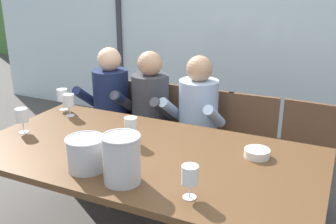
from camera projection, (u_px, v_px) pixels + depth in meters
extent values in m
plane|color=#4C4742|center=(199.00, 186.00, 3.53)|extent=(14.00, 14.00, 0.00)
cube|color=silver|center=(248.00, 22.00, 4.32)|extent=(7.35, 0.03, 2.60)
cube|color=#38383D|center=(119.00, 16.00, 4.97)|extent=(0.06, 0.06, 2.60)
cube|color=#477A38|center=(292.00, 30.00, 7.50)|extent=(13.35, 2.40, 1.58)
cube|color=brown|center=(144.00, 155.00, 2.43)|extent=(2.15, 1.11, 0.04)
cylinder|color=brown|center=(70.00, 153.00, 3.34)|extent=(0.07, 0.07, 0.72)
cylinder|color=brown|center=(310.00, 208.00, 2.56)|extent=(0.07, 0.07, 0.72)
cube|color=brown|center=(111.00, 130.00, 3.59)|extent=(0.48, 0.48, 0.03)
cube|color=brown|center=(123.00, 101.00, 3.68)|extent=(0.42, 0.08, 0.42)
cylinder|color=brown|center=(83.00, 156.00, 3.61)|extent=(0.04, 0.04, 0.44)
cylinder|color=brown|center=(116.00, 166.00, 3.42)|extent=(0.04, 0.04, 0.44)
cylinder|color=brown|center=(109.00, 142.00, 3.92)|extent=(0.04, 0.04, 0.44)
cylinder|color=brown|center=(141.00, 150.00, 3.73)|extent=(0.04, 0.04, 0.44)
cube|color=brown|center=(152.00, 136.00, 3.47)|extent=(0.45, 0.45, 0.03)
cube|color=brown|center=(162.00, 105.00, 3.56)|extent=(0.42, 0.05, 0.42)
cylinder|color=brown|center=(123.00, 164.00, 3.47)|extent=(0.04, 0.04, 0.44)
cylinder|color=brown|center=(161.00, 173.00, 3.31)|extent=(0.04, 0.04, 0.44)
cylinder|color=brown|center=(144.00, 147.00, 3.79)|extent=(0.04, 0.04, 0.44)
cylinder|color=brown|center=(180.00, 155.00, 3.62)|extent=(0.04, 0.04, 0.44)
cube|color=brown|center=(199.00, 145.00, 3.29)|extent=(0.47, 0.47, 0.03)
cube|color=brown|center=(210.00, 113.00, 3.38)|extent=(0.42, 0.07, 0.42)
cylinder|color=brown|center=(168.00, 173.00, 3.30)|extent=(0.04, 0.04, 0.44)
cylinder|color=brown|center=(210.00, 185.00, 3.12)|extent=(0.04, 0.04, 0.44)
cylinder|color=brown|center=(189.00, 156.00, 3.61)|extent=(0.04, 0.04, 0.44)
cylinder|color=brown|center=(227.00, 165.00, 3.43)|extent=(0.04, 0.04, 0.44)
cube|color=brown|center=(245.00, 154.00, 3.12)|extent=(0.45, 0.45, 0.03)
cube|color=brown|center=(252.00, 120.00, 3.22)|extent=(0.42, 0.05, 0.42)
cylinder|color=brown|center=(214.00, 186.00, 3.10)|extent=(0.04, 0.04, 0.44)
cylinder|color=brown|center=(262.00, 196.00, 2.96)|extent=(0.04, 0.04, 0.44)
cylinder|color=brown|center=(227.00, 165.00, 3.43)|extent=(0.04, 0.04, 0.44)
cylinder|color=brown|center=(271.00, 174.00, 3.29)|extent=(0.04, 0.04, 0.44)
cube|color=brown|center=(301.00, 165.00, 2.94)|extent=(0.46, 0.46, 0.03)
cube|color=brown|center=(310.00, 128.00, 3.03)|extent=(0.42, 0.06, 0.42)
cylinder|color=brown|center=(267.00, 197.00, 2.95)|extent=(0.04, 0.04, 0.44)
cylinder|color=brown|center=(320.00, 211.00, 2.78)|extent=(0.04, 0.04, 0.44)
cylinder|color=brown|center=(279.00, 175.00, 3.26)|extent=(0.04, 0.04, 0.44)
cylinder|color=brown|center=(328.00, 187.00, 3.09)|extent=(0.04, 0.04, 0.44)
cylinder|color=#192347|center=(111.00, 98.00, 3.54)|extent=(0.34, 0.34, 0.52)
sphere|color=#DBAD89|center=(109.00, 59.00, 3.42)|extent=(0.21, 0.21, 0.21)
cube|color=#47423D|center=(93.00, 131.00, 3.48)|extent=(0.16, 0.41, 0.13)
cube|color=#47423D|center=(111.00, 134.00, 3.42)|extent=(0.16, 0.41, 0.13)
cylinder|color=#47423D|center=(82.00, 167.00, 3.38)|extent=(0.10, 0.10, 0.47)
cylinder|color=#47423D|center=(101.00, 170.00, 3.32)|extent=(0.10, 0.10, 0.47)
cylinder|color=#192347|center=(86.00, 97.00, 3.49)|extent=(0.10, 0.33, 0.26)
cylinder|color=#192347|center=(124.00, 102.00, 3.36)|extent=(0.10, 0.33, 0.26)
cylinder|color=#38383D|center=(151.00, 104.00, 3.37)|extent=(0.34, 0.34, 0.52)
sphere|color=tan|center=(150.00, 64.00, 3.26)|extent=(0.21, 0.21, 0.21)
cube|color=#47423D|center=(130.00, 138.00, 3.34)|extent=(0.15, 0.41, 0.13)
cube|color=#47423D|center=(148.00, 142.00, 3.26)|extent=(0.15, 0.41, 0.13)
cylinder|color=#47423D|center=(117.00, 174.00, 3.25)|extent=(0.10, 0.10, 0.47)
cylinder|color=#47423D|center=(136.00, 179.00, 3.17)|extent=(0.10, 0.10, 0.47)
cylinder|color=#38383D|center=(124.00, 102.00, 3.35)|extent=(0.10, 0.33, 0.26)
cylinder|color=#38383D|center=(163.00, 109.00, 3.18)|extent=(0.10, 0.33, 0.26)
cylinder|color=#9EB2D1|center=(198.00, 111.00, 3.20)|extent=(0.34, 0.34, 0.52)
sphere|color=tan|center=(199.00, 69.00, 3.08)|extent=(0.21, 0.21, 0.21)
cube|color=#47423D|center=(177.00, 147.00, 3.16)|extent=(0.15, 0.41, 0.13)
cube|color=#47423D|center=(197.00, 152.00, 3.08)|extent=(0.15, 0.41, 0.13)
cylinder|color=#47423D|center=(165.00, 186.00, 3.08)|extent=(0.10, 0.10, 0.47)
cylinder|color=#47423D|center=(186.00, 192.00, 3.00)|extent=(0.10, 0.10, 0.47)
cylinder|color=#9EB2D1|center=(171.00, 109.00, 3.17)|extent=(0.10, 0.33, 0.26)
cylinder|color=#9EB2D1|center=(215.00, 116.00, 3.01)|extent=(0.10, 0.33, 0.26)
cylinder|color=#B7B7BC|center=(122.00, 159.00, 2.04)|extent=(0.20, 0.20, 0.26)
torus|color=silver|center=(121.00, 136.00, 1.99)|extent=(0.21, 0.21, 0.01)
cylinder|color=#B7B7BC|center=(86.00, 154.00, 2.18)|extent=(0.22, 0.22, 0.18)
torus|color=silver|center=(85.00, 139.00, 2.15)|extent=(0.22, 0.22, 0.01)
cylinder|color=silver|center=(257.00, 153.00, 2.35)|extent=(0.15, 0.15, 0.05)
cylinder|color=silver|center=(70.00, 116.00, 3.04)|extent=(0.07, 0.07, 0.00)
cylinder|color=silver|center=(70.00, 111.00, 3.03)|extent=(0.01, 0.01, 0.07)
cylinder|color=silver|center=(69.00, 100.00, 3.00)|extent=(0.08, 0.08, 0.09)
cylinder|color=#560C1E|center=(69.00, 104.00, 3.01)|extent=(0.07, 0.07, 0.04)
cylinder|color=silver|center=(64.00, 109.00, 3.18)|extent=(0.07, 0.07, 0.00)
cylinder|color=silver|center=(63.00, 105.00, 3.16)|extent=(0.01, 0.01, 0.07)
cylinder|color=silver|center=(62.00, 95.00, 3.13)|extent=(0.08, 0.08, 0.09)
cylinder|color=silver|center=(190.00, 197.00, 1.93)|extent=(0.07, 0.07, 0.00)
cylinder|color=silver|center=(190.00, 190.00, 1.92)|extent=(0.01, 0.01, 0.07)
cylinder|color=silver|center=(190.00, 175.00, 1.89)|extent=(0.08, 0.08, 0.09)
cylinder|color=#E0D184|center=(190.00, 180.00, 1.90)|extent=(0.07, 0.07, 0.04)
cylinder|color=silver|center=(24.00, 132.00, 2.72)|extent=(0.07, 0.07, 0.00)
cylinder|color=silver|center=(23.00, 127.00, 2.71)|extent=(0.01, 0.01, 0.07)
cylinder|color=silver|center=(22.00, 115.00, 2.68)|extent=(0.08, 0.08, 0.09)
cylinder|color=silver|center=(131.00, 142.00, 2.56)|extent=(0.07, 0.07, 0.00)
cylinder|color=silver|center=(131.00, 137.00, 2.54)|extent=(0.01, 0.01, 0.07)
cylinder|color=silver|center=(131.00, 125.00, 2.52)|extent=(0.08, 0.08, 0.09)
cylinder|color=maroon|center=(131.00, 128.00, 2.53)|extent=(0.07, 0.07, 0.04)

